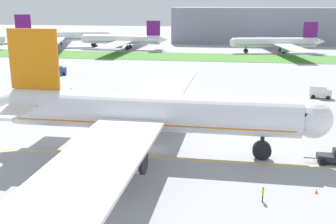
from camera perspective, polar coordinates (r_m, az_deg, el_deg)
ground_plane at (r=64.37m, az=-2.09°, el=-5.03°), size 600.00×600.00×0.00m
apron_taxi_line at (r=61.19m, az=-2.70°, el=-6.12°), size 280.00×0.36×0.01m
grass_median_strip at (r=167.90m, az=4.80°, el=7.39°), size 320.00×24.00×0.10m
airliner_foreground at (r=61.34m, az=-2.90°, el=-0.10°), size 51.66×81.12×17.92m
pushback_tug at (r=62.97m, az=21.57°, el=-5.64°), size 6.20×2.44×2.11m
ground_crew_wingwalker_port at (r=49.23m, az=12.67°, el=-10.58°), size 0.30×0.62×1.76m
ground_crew_marshaller_front at (r=54.81m, az=-10.94°, el=-7.80°), size 0.37×0.58×1.71m
traffic_cone_near_nose at (r=53.25m, az=19.40°, el=-10.01°), size 0.36×0.36×0.58m
service_truck_baggage_loader at (r=131.69m, az=-14.57°, el=5.50°), size 5.07×3.62×2.62m
service_truck_fuel_bowser at (r=103.05m, az=19.86°, el=2.61°), size 5.12×3.11×2.86m
parked_airliner_far_centre at (r=208.46m, az=-14.49°, el=9.86°), size 46.63×75.44×15.29m
parked_airliner_far_right at (r=194.06m, az=-5.94°, el=9.67°), size 40.87×65.05×12.97m
parked_airliner_far_outer at (r=186.17m, az=14.59°, el=9.05°), size 40.24×64.63×12.93m
terminal_building at (r=225.93m, az=13.56°, el=11.25°), size 98.81×20.00×18.00m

